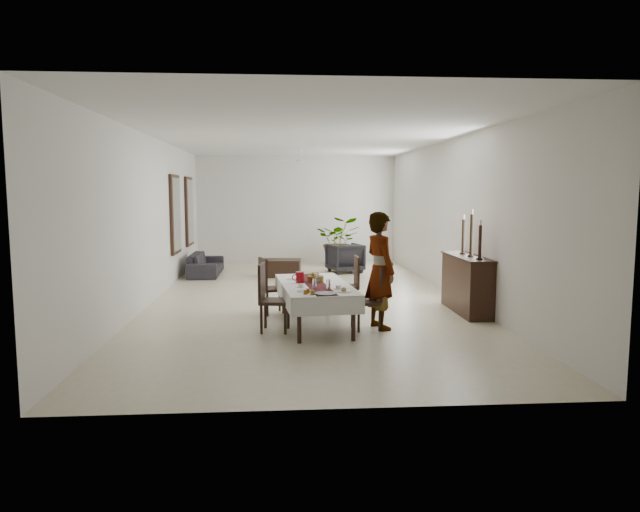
# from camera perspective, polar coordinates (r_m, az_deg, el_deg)

# --- Properties ---
(floor) EXTENTS (6.00, 12.00, 0.00)m
(floor) POSITION_cam_1_polar(r_m,az_deg,el_deg) (11.60, -1.42, -4.14)
(floor) COLOR beige
(floor) RESTS_ON ground
(ceiling) EXTENTS (6.00, 12.00, 0.02)m
(ceiling) POSITION_cam_1_polar(r_m,az_deg,el_deg) (11.45, -1.46, 11.80)
(ceiling) COLOR white
(ceiling) RESTS_ON wall_back
(wall_back) EXTENTS (6.00, 0.02, 3.20)m
(wall_back) POSITION_cam_1_polar(r_m,az_deg,el_deg) (17.41, -2.38, 4.70)
(wall_back) COLOR silver
(wall_back) RESTS_ON floor
(wall_front) EXTENTS (6.00, 0.02, 3.20)m
(wall_front) POSITION_cam_1_polar(r_m,az_deg,el_deg) (5.44, 1.54, 0.83)
(wall_front) COLOR silver
(wall_front) RESTS_ON floor
(wall_left) EXTENTS (0.02, 12.00, 3.20)m
(wall_left) POSITION_cam_1_polar(r_m,az_deg,el_deg) (11.67, -16.36, 3.58)
(wall_left) COLOR silver
(wall_left) RESTS_ON floor
(wall_right) EXTENTS (0.02, 12.00, 3.20)m
(wall_right) POSITION_cam_1_polar(r_m,az_deg,el_deg) (11.94, 13.13, 3.73)
(wall_right) COLOR silver
(wall_right) RESTS_ON floor
(dining_table_top) EXTENTS (1.10, 2.22, 0.04)m
(dining_table_top) POSITION_cam_1_polar(r_m,az_deg,el_deg) (9.06, -0.51, -2.99)
(dining_table_top) COLOR black
(dining_table_top) RESTS_ON table_leg_fl
(table_leg_fl) EXTENTS (0.07, 0.07, 0.62)m
(table_leg_fl) POSITION_cam_1_polar(r_m,az_deg,el_deg) (8.08, -2.09, -6.57)
(table_leg_fl) COLOR black
(table_leg_fl) RESTS_ON floor
(table_leg_fr) EXTENTS (0.07, 0.07, 0.62)m
(table_leg_fr) POSITION_cam_1_polar(r_m,az_deg,el_deg) (8.22, 3.37, -6.35)
(table_leg_fr) COLOR black
(table_leg_fr) RESTS_ON floor
(table_leg_bl) EXTENTS (0.07, 0.07, 0.62)m
(table_leg_bl) POSITION_cam_1_polar(r_m,az_deg,el_deg) (10.06, -3.66, -3.99)
(table_leg_bl) COLOR black
(table_leg_bl) RESTS_ON floor
(table_leg_br) EXTENTS (0.07, 0.07, 0.62)m
(table_leg_br) POSITION_cam_1_polar(r_m,az_deg,el_deg) (10.17, 0.75, -3.86)
(table_leg_br) COLOR black
(table_leg_br) RESTS_ON floor
(tablecloth_top) EXTENTS (1.28, 2.39, 0.01)m
(tablecloth_top) POSITION_cam_1_polar(r_m,az_deg,el_deg) (9.06, -0.51, -2.82)
(tablecloth_top) COLOR white
(tablecloth_top) RESTS_ON dining_table_top
(tablecloth_drape_left) EXTENTS (0.24, 2.29, 0.27)m
(tablecloth_drape_left) POSITION_cam_1_polar(r_m,az_deg,el_deg) (9.01, -3.79, -3.72)
(tablecloth_drape_left) COLOR white
(tablecloth_drape_left) RESTS_ON dining_table_top
(tablecloth_drape_right) EXTENTS (0.24, 2.29, 0.27)m
(tablecloth_drape_right) POSITION_cam_1_polar(r_m,az_deg,el_deg) (9.17, 2.72, -3.52)
(tablecloth_drape_right) COLOR white
(tablecloth_drape_right) RESTS_ON dining_table_top
(tablecloth_drape_near) EXTENTS (1.05, 0.11, 0.27)m
(tablecloth_drape_near) POSITION_cam_1_polar(r_m,az_deg,el_deg) (7.97, 0.83, -5.05)
(tablecloth_drape_near) COLOR silver
(tablecloth_drape_near) RESTS_ON dining_table_top
(tablecloth_drape_far) EXTENTS (1.05, 0.11, 0.27)m
(tablecloth_drape_far) POSITION_cam_1_polar(r_m,az_deg,el_deg) (10.19, -1.55, -2.51)
(tablecloth_drape_far) COLOR silver
(tablecloth_drape_far) RESTS_ON dining_table_top
(table_runner) EXTENTS (0.53, 2.25, 0.00)m
(table_runner) POSITION_cam_1_polar(r_m,az_deg,el_deg) (9.05, -0.51, -2.78)
(table_runner) COLOR #56181C
(table_runner) RESTS_ON tablecloth_top
(red_pitcher) EXTENTS (0.15, 0.15, 0.18)m
(red_pitcher) POSITION_cam_1_polar(r_m,az_deg,el_deg) (9.14, -2.02, -2.14)
(red_pitcher) COLOR maroon
(red_pitcher) RESTS_ON tablecloth_top
(pitcher_handle) EXTENTS (0.11, 0.03, 0.11)m
(pitcher_handle) POSITION_cam_1_polar(r_m,az_deg,el_deg) (9.13, -2.50, -2.15)
(pitcher_handle) COLOR maroon
(pitcher_handle) RESTS_ON red_pitcher
(wine_glass_near) EXTENTS (0.06, 0.06, 0.15)m
(wine_glass_near) POSITION_cam_1_polar(r_m,az_deg,el_deg) (8.50, 0.84, -2.88)
(wine_glass_near) COLOR white
(wine_glass_near) RESTS_ON tablecloth_top
(wine_glass_mid) EXTENTS (0.06, 0.06, 0.15)m
(wine_glass_mid) POSITION_cam_1_polar(r_m,az_deg,el_deg) (8.55, -0.56, -2.82)
(wine_glass_mid) COLOR white
(wine_glass_mid) RESTS_ON tablecloth_top
(wine_glass_far) EXTENTS (0.06, 0.06, 0.15)m
(wine_glass_far) POSITION_cam_1_polar(r_m,az_deg,el_deg) (9.09, -0.28, -2.26)
(wine_glass_far) COLOR white
(wine_glass_far) RESTS_ON tablecloth_top
(teacup_right) EXTENTS (0.08, 0.08, 0.05)m
(teacup_right) POSITION_cam_1_polar(r_m,az_deg,el_deg) (8.58, 1.84, -3.13)
(teacup_right) COLOR silver
(teacup_right) RESTS_ON saucer_right
(saucer_right) EXTENTS (0.13, 0.13, 0.01)m
(saucer_right) POSITION_cam_1_polar(r_m,az_deg,el_deg) (8.58, 1.84, -3.27)
(saucer_right) COLOR white
(saucer_right) RESTS_ON tablecloth_top
(teacup_left) EXTENTS (0.08, 0.08, 0.05)m
(teacup_left) POSITION_cam_1_polar(r_m,az_deg,el_deg) (8.71, -1.91, -2.99)
(teacup_left) COLOR white
(teacup_left) RESTS_ON saucer_left
(saucer_left) EXTENTS (0.13, 0.13, 0.01)m
(saucer_left) POSITION_cam_1_polar(r_m,az_deg,el_deg) (8.71, -1.91, -3.12)
(saucer_left) COLOR white
(saucer_left) RESTS_ON tablecloth_top
(plate_near_right) EXTENTS (0.21, 0.21, 0.01)m
(plate_near_right) POSITION_cam_1_polar(r_m,az_deg,el_deg) (8.33, 2.39, -3.56)
(plate_near_right) COLOR silver
(plate_near_right) RESTS_ON tablecloth_top
(bread_near_right) EXTENTS (0.08, 0.08, 0.08)m
(bread_near_right) POSITION_cam_1_polar(r_m,az_deg,el_deg) (8.33, 2.39, -3.39)
(bread_near_right) COLOR tan
(bread_near_right) RESTS_ON plate_near_right
(plate_near_left) EXTENTS (0.21, 0.21, 0.01)m
(plate_near_left) POSITION_cam_1_polar(r_m,az_deg,el_deg) (8.36, -1.58, -3.52)
(plate_near_left) COLOR silver
(plate_near_left) RESTS_ON tablecloth_top
(plate_far_left) EXTENTS (0.21, 0.21, 0.01)m
(plate_far_left) POSITION_cam_1_polar(r_m,az_deg,el_deg) (9.49, -2.69, -2.32)
(plate_far_left) COLOR silver
(plate_far_left) RESTS_ON tablecloth_top
(serving_tray) EXTENTS (0.32, 0.32, 0.02)m
(serving_tray) POSITION_cam_1_polar(r_m,az_deg,el_deg) (8.14, 0.56, -3.77)
(serving_tray) COLOR #3B3B3F
(serving_tray) RESTS_ON tablecloth_top
(jam_jar_a) EXTENTS (0.06, 0.06, 0.07)m
(jam_jar_a) POSITION_cam_1_polar(r_m,az_deg,el_deg) (8.08, -0.77, -3.67)
(jam_jar_a) COLOR #915B15
(jam_jar_a) RESTS_ON tablecloth_top
(jam_jar_b) EXTENTS (0.06, 0.06, 0.07)m
(jam_jar_b) POSITION_cam_1_polar(r_m,az_deg,el_deg) (8.12, -1.46, -3.63)
(jam_jar_b) COLOR #8C5814
(jam_jar_b) RESTS_ON tablecloth_top
(jam_jar_c) EXTENTS (0.06, 0.06, 0.07)m
(jam_jar_c) POSITION_cam_1_polar(r_m,az_deg,el_deg) (8.21, -1.24, -3.51)
(jam_jar_c) COLOR #984716
(jam_jar_c) RESTS_ON tablecloth_top
(fruit_basket) EXTENTS (0.27, 0.27, 0.09)m
(fruit_basket) POSITION_cam_1_polar(r_m,az_deg,el_deg) (9.27, -0.46, -2.29)
(fruit_basket) COLOR brown
(fruit_basket) RESTS_ON tablecloth_top
(fruit_red) EXTENTS (0.08, 0.08, 0.08)m
(fruit_red) POSITION_cam_1_polar(r_m,az_deg,el_deg) (9.28, -0.31, -1.86)
(fruit_red) COLOR #9E1B0F
(fruit_red) RESTS_ON fruit_basket
(fruit_green) EXTENTS (0.07, 0.07, 0.07)m
(fruit_green) POSITION_cam_1_polar(r_m,az_deg,el_deg) (9.28, -0.70, -1.86)
(fruit_green) COLOR #5C7A24
(fruit_green) RESTS_ON fruit_basket
(fruit_yellow) EXTENTS (0.07, 0.07, 0.07)m
(fruit_yellow) POSITION_cam_1_polar(r_m,az_deg,el_deg) (9.22, -0.41, -1.92)
(fruit_yellow) COLOR gold
(fruit_yellow) RESTS_ON fruit_basket
(chair_right_near_seat) EXTENTS (0.48, 0.48, 0.05)m
(chair_right_near_seat) POSITION_cam_1_polar(r_m,az_deg,el_deg) (8.89, 4.61, -4.61)
(chair_right_near_seat) COLOR black
(chair_right_near_seat) RESTS_ON chair_right_near_leg_fl
(chair_right_near_leg_fl) EXTENTS (0.05, 0.05, 0.41)m
(chair_right_near_leg_fl) POSITION_cam_1_polar(r_m,az_deg,el_deg) (8.83, 5.98, -6.20)
(chair_right_near_leg_fl) COLOR black
(chair_right_near_leg_fl) RESTS_ON floor
(chair_right_near_leg_fr) EXTENTS (0.05, 0.05, 0.41)m
(chair_right_near_leg_fr) POSITION_cam_1_polar(r_m,az_deg,el_deg) (9.14, 5.26, -5.76)
(chair_right_near_leg_fr) COLOR black
(chair_right_near_leg_fr) RESTS_ON floor
(chair_right_near_leg_bl) EXTENTS (0.05, 0.05, 0.41)m
(chair_right_near_leg_bl) POSITION_cam_1_polar(r_m,az_deg,el_deg) (8.73, 3.89, -6.34)
(chair_right_near_leg_bl) COLOR black
(chair_right_near_leg_bl) RESTS_ON floor
(chair_right_near_leg_br) EXTENTS (0.05, 0.05, 0.41)m
(chair_right_near_leg_br) POSITION_cam_1_polar(r_m,az_deg,el_deg) (9.04, 3.23, -5.88)
(chair_right_near_leg_br) COLOR black
(chair_right_near_leg_br) RESTS_ON floor
(chair_right_near_back) EXTENTS (0.11, 0.41, 0.52)m
(chair_right_near_back) POSITION_cam_1_polar(r_m,az_deg,el_deg) (8.90, 5.77, -2.77)
(chair_right_near_back) COLOR black
(chair_right_near_back) RESTS_ON chair_right_near_seat
(chair_right_far_seat) EXTENTS (0.43, 0.43, 0.05)m
(chair_right_far_seat) POSITION_cam_1_polar(r_m,az_deg,el_deg) (10.23, 2.64, -3.10)
(chair_right_far_seat) COLOR black
(chair_right_far_seat) RESTS_ON chair_right_far_leg_fl
(chair_right_far_leg_fl) EXTENTS (0.04, 0.04, 0.41)m
(chair_right_far_leg_fl) POSITION_cam_1_polar(r_m,az_deg,el_deg) (10.13, 3.73, -4.52)
(chair_right_far_leg_fl) COLOR black
(chair_right_far_leg_fl) RESTS_ON floor
(chair_right_far_leg_fr) EXTENTS (0.04, 0.04, 0.41)m
(chair_right_far_leg_fr) POSITION_cam_1_polar(r_m,az_deg,el_deg) (10.46, 3.42, -4.17)
(chair_right_far_leg_fr) COLOR black
(chair_right_far_leg_fr) RESTS_ON floor
(chair_right_far_leg_bl) EXTENTS (0.04, 0.04, 0.41)m
(chair_right_far_leg_bl) POSITION_cam_1_polar(r_m,az_deg,el_deg) (10.08, 1.82, -4.57)
(chair_right_far_leg_bl) COLOR black
(chair_right_far_leg_bl) RESTS_ON floor
(chair_right_far_leg_br) EXTENTS (0.04, 0.04, 0.41)m
(chair_right_far_leg_br) POSITION_cam_1_polar(r_m,az_deg,el_deg) (10.41, 1.56, -4.21)
(chair_right_far_leg_br) COLOR black
(chair_right_far_leg_br) RESTS_ON floor
(chair_right_far_back) EXTENTS (0.05, 0.42, 0.53)m
(chair_right_far_back) POSITION_cam_1_polar(r_m,az_deg,el_deg) (10.22, 3.70, -1.50)
(chair_right_far_back) COLOR black
(chair_right_far_back) RESTS_ON chair_right_far_seat
(chair_left_near_seat) EXTENTS (0.50, 0.50, 0.05)m
(chair_left_near_seat) POSITION_cam_1_polar(r_m,az_deg,el_deg) (8.76, -4.53, -4.56)
(chair_left_near_seat) COLOR black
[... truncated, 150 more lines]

